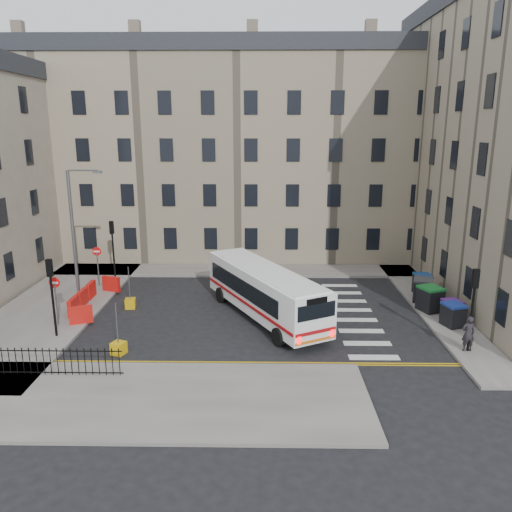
{
  "coord_description": "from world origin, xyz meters",
  "views": [
    {
      "loc": [
        -1.28,
        -27.84,
        10.57
      ],
      "look_at": [
        -1.74,
        1.67,
        3.0
      ],
      "focal_mm": 35.0,
      "sensor_mm": 36.0,
      "label": 1
    }
  ],
  "objects_px": {
    "wheelie_bin_a": "(453,315)",
    "wheelie_bin_b": "(452,310)",
    "pedestrian": "(468,333)",
    "streetlamp": "(73,233)",
    "bollard_yellow": "(130,303)",
    "bollard_chevron": "(119,348)",
    "wheelie_bin_d": "(423,290)",
    "bus": "(264,290)",
    "wheelie_bin_e": "(422,284)",
    "wheelie_bin_c": "(430,299)"
  },
  "relations": [
    {
      "from": "streetlamp",
      "to": "wheelie_bin_d",
      "type": "xyz_separation_m",
      "value": [
        21.6,
        -0.32,
        -3.46
      ]
    },
    {
      "from": "bollard_chevron",
      "to": "wheelie_bin_d",
      "type": "bearing_deg",
      "value": 23.94
    },
    {
      "from": "bollard_chevron",
      "to": "bollard_yellow",
      "type": "bearing_deg",
      "value": 99.71
    },
    {
      "from": "wheelie_bin_c",
      "to": "pedestrian",
      "type": "relative_size",
      "value": 0.93
    },
    {
      "from": "wheelie_bin_b",
      "to": "wheelie_bin_c",
      "type": "bearing_deg",
      "value": 104.62
    },
    {
      "from": "bollard_yellow",
      "to": "bus",
      "type": "bearing_deg",
      "value": -10.1
    },
    {
      "from": "bollard_chevron",
      "to": "wheelie_bin_a",
      "type": "bearing_deg",
      "value": 11.37
    },
    {
      "from": "wheelie_bin_b",
      "to": "bollard_yellow",
      "type": "bearing_deg",
      "value": 161.74
    },
    {
      "from": "wheelie_bin_a",
      "to": "wheelie_bin_e",
      "type": "relative_size",
      "value": 1.04
    },
    {
      "from": "wheelie_bin_a",
      "to": "bus",
      "type": "bearing_deg",
      "value": 155.79
    },
    {
      "from": "pedestrian",
      "to": "wheelie_bin_d",
      "type": "bearing_deg",
      "value": -95.19
    },
    {
      "from": "wheelie_bin_b",
      "to": "wheelie_bin_c",
      "type": "height_order",
      "value": "wheelie_bin_c"
    },
    {
      "from": "wheelie_bin_b",
      "to": "bollard_yellow",
      "type": "height_order",
      "value": "wheelie_bin_b"
    },
    {
      "from": "streetlamp",
      "to": "wheelie_bin_c",
      "type": "distance_m",
      "value": 21.88
    },
    {
      "from": "wheelie_bin_a",
      "to": "wheelie_bin_c",
      "type": "bearing_deg",
      "value": 85.96
    },
    {
      "from": "wheelie_bin_e",
      "to": "bollard_yellow",
      "type": "bearing_deg",
      "value": -172.32
    },
    {
      "from": "wheelie_bin_d",
      "to": "bus",
      "type": "bearing_deg",
      "value": -146.15
    },
    {
      "from": "bus",
      "to": "wheelie_bin_c",
      "type": "bearing_deg",
      "value": -22.7
    },
    {
      "from": "bus",
      "to": "pedestrian",
      "type": "xyz_separation_m",
      "value": [
        9.79,
        -4.57,
        -0.62
      ]
    },
    {
      "from": "wheelie_bin_a",
      "to": "pedestrian",
      "type": "bearing_deg",
      "value": -114.74
    },
    {
      "from": "wheelie_bin_b",
      "to": "wheelie_bin_d",
      "type": "height_order",
      "value": "wheelie_bin_d"
    },
    {
      "from": "streetlamp",
      "to": "wheelie_bin_c",
      "type": "relative_size",
      "value": 4.96
    },
    {
      "from": "streetlamp",
      "to": "wheelie_bin_b",
      "type": "distance_m",
      "value": 22.81
    },
    {
      "from": "pedestrian",
      "to": "wheelie_bin_c",
      "type": "bearing_deg",
      "value": -94.41
    },
    {
      "from": "wheelie_bin_a",
      "to": "wheelie_bin_d",
      "type": "distance_m",
      "value": 4.03
    },
    {
      "from": "wheelie_bin_d",
      "to": "wheelie_bin_e",
      "type": "height_order",
      "value": "wheelie_bin_d"
    },
    {
      "from": "wheelie_bin_d",
      "to": "bollard_yellow",
      "type": "xyz_separation_m",
      "value": [
        -17.92,
        -1.15,
        -0.57
      ]
    },
    {
      "from": "streetlamp",
      "to": "wheelie_bin_d",
      "type": "relative_size",
      "value": 5.09
    },
    {
      "from": "streetlamp",
      "to": "wheelie_bin_c",
      "type": "height_order",
      "value": "streetlamp"
    },
    {
      "from": "wheelie_bin_b",
      "to": "bollard_yellow",
      "type": "xyz_separation_m",
      "value": [
        -18.58,
        2.01,
        -0.43
      ]
    },
    {
      "from": "bus",
      "to": "wheelie_bin_b",
      "type": "relative_size",
      "value": 8.65
    },
    {
      "from": "streetlamp",
      "to": "bollard_yellow",
      "type": "bearing_deg",
      "value": -21.79
    },
    {
      "from": "wheelie_bin_a",
      "to": "bollard_chevron",
      "type": "xyz_separation_m",
      "value": [
        -17.27,
        -3.47,
        -0.48
      ]
    },
    {
      "from": "wheelie_bin_e",
      "to": "bollard_yellow",
      "type": "relative_size",
      "value": 2.18
    },
    {
      "from": "wheelie_bin_e",
      "to": "bollard_yellow",
      "type": "height_order",
      "value": "wheelie_bin_e"
    },
    {
      "from": "bus",
      "to": "bollard_yellow",
      "type": "relative_size",
      "value": 17.38
    },
    {
      "from": "bus",
      "to": "wheelie_bin_d",
      "type": "bearing_deg",
      "value": -13.26
    },
    {
      "from": "bus",
      "to": "pedestrian",
      "type": "height_order",
      "value": "bus"
    },
    {
      "from": "wheelie_bin_a",
      "to": "wheelie_bin_b",
      "type": "bearing_deg",
      "value": 58.14
    },
    {
      "from": "wheelie_bin_b",
      "to": "pedestrian",
      "type": "distance_m",
      "value": 4.08
    },
    {
      "from": "streetlamp",
      "to": "bollard_chevron",
      "type": "distance_m",
      "value": 9.98
    },
    {
      "from": "wheelie_bin_e",
      "to": "bollard_chevron",
      "type": "xyz_separation_m",
      "value": [
        -17.23,
        -8.86,
        -0.51
      ]
    },
    {
      "from": "wheelie_bin_a",
      "to": "wheelie_bin_d",
      "type": "height_order",
      "value": "wheelie_bin_d"
    },
    {
      "from": "wheelie_bin_d",
      "to": "wheelie_bin_e",
      "type": "relative_size",
      "value": 1.22
    },
    {
      "from": "bollard_yellow",
      "to": "wheelie_bin_e",
      "type": "bearing_deg",
      "value": 7.86
    },
    {
      "from": "streetlamp",
      "to": "bollard_yellow",
      "type": "relative_size",
      "value": 13.57
    },
    {
      "from": "wheelie_bin_c",
      "to": "bollard_chevron",
      "type": "bearing_deg",
      "value": 177.82
    },
    {
      "from": "wheelie_bin_e",
      "to": "bollard_chevron",
      "type": "height_order",
      "value": "wheelie_bin_e"
    },
    {
      "from": "bus",
      "to": "wheelie_bin_a",
      "type": "relative_size",
      "value": 7.65
    },
    {
      "from": "wheelie_bin_e",
      "to": "pedestrian",
      "type": "distance_m",
      "value": 8.56
    }
  ]
}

